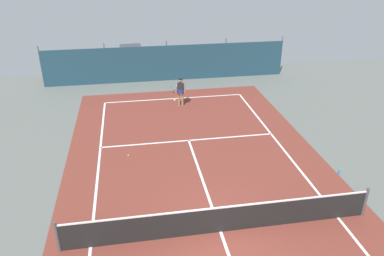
{
  "coord_description": "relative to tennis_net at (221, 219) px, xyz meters",
  "views": [
    {
      "loc": [
        -2.51,
        -9.14,
        8.36
      ],
      "look_at": [
        0.08,
        5.91,
        0.9
      ],
      "focal_mm": 35.05,
      "sensor_mm": 36.0,
      "label": 1
    }
  ],
  "objects": [
    {
      "name": "tennis_net",
      "position": [
        0.0,
        0.0,
        0.0
      ],
      "size": [
        10.12,
        0.1,
        1.1
      ],
      "color": "black",
      "rests_on": "ground"
    },
    {
      "name": "water_bottle",
      "position": [
        5.53,
        2.46,
        -0.39
      ],
      "size": [
        0.08,
        0.08,
        0.24
      ],
      "primitive_type": "cylinder",
      "color": "#338CD8",
      "rests_on": "ground"
    },
    {
      "name": "tennis_ball_near_player",
      "position": [
        0.51,
        12.4,
        -0.48
      ],
      "size": [
        0.07,
        0.07,
        0.07
      ],
      "primitive_type": "sphere",
      "color": "#CCDB33",
      "rests_on": "ground"
    },
    {
      "name": "tennis_ball_midcourt",
      "position": [
        -2.86,
        5.43,
        -0.48
      ],
      "size": [
        0.07,
        0.07,
        0.07
      ],
      "primitive_type": "sphere",
      "color": "#CCDB33",
      "rests_on": "ground"
    },
    {
      "name": "court_surface",
      "position": [
        0.0,
        0.0,
        -0.51
      ],
      "size": [
        11.02,
        26.6,
        0.01
      ],
      "color": "brown",
      "rests_on": "ground"
    },
    {
      "name": "tennis_player",
      "position": [
        0.24,
        10.73,
        0.45
      ],
      "size": [
        0.85,
        0.64,
        1.64
      ],
      "rotation": [
        0.0,
        0.0,
        2.72
      ],
      "color": "#9E7051",
      "rests_on": "ground"
    },
    {
      "name": "back_fence",
      "position": [
        -0.0,
        15.91,
        0.16
      ],
      "size": [
        16.3,
        0.98,
        2.7
      ],
      "color": "#1E3D4C",
      "rests_on": "ground"
    },
    {
      "name": "ground_plane",
      "position": [
        0.0,
        0.0,
        -0.51
      ],
      "size": [
        36.0,
        36.0,
        0.0
      ],
      "primitive_type": "plane",
      "color": "slate"
    },
    {
      "name": "parked_car",
      "position": [
        -2.33,
        18.52,
        0.33
      ],
      "size": [
        2.2,
        4.3,
        1.68
      ],
      "rotation": [
        0.0,
        0.0,
        3.2
      ],
      "color": "navy",
      "rests_on": "ground"
    }
  ]
}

